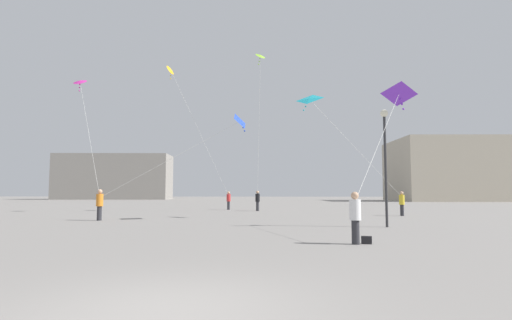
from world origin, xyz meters
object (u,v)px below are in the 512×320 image
person_in_orange (100,203)px  building_centre_hall (455,170)px  handbag_beside_flyer (367,240)px  building_left_hall (114,177)px  kite_cobalt_delta (238,123)px  person_in_yellow (402,202)px  kite_amber_diamond (172,73)px  kite_cyan_delta (311,101)px  kite_violet_delta (398,96)px  kite_lime_diamond (260,58)px  person_in_black (258,200)px  person_in_red (229,200)px  lamppost_east (385,149)px  person_in_white (355,215)px  kite_magenta_diamond (80,82)px

person_in_orange → building_centre_hall: (43.67, 55.27, 4.79)m
handbag_beside_flyer → building_left_hall: bearing=117.6°
kite_cobalt_delta → handbag_beside_flyer: kite_cobalt_delta is taller
person_in_yellow → kite_amber_diamond: 20.46m
kite_cyan_delta → kite_amber_diamond: (-10.76, 7.13, 4.17)m
kite_violet_delta → handbag_beside_flyer: 8.75m
kite_cobalt_delta → kite_lime_diamond: size_ratio=0.69×
kite_cobalt_delta → kite_amber_diamond: bearing=126.7°
person_in_black → person_in_red: size_ratio=1.03×
person_in_orange → lamppost_east: lamppost_east is taller
person_in_white → kite_cyan_delta: kite_cyan_delta is taller
person_in_orange → kite_amber_diamond: kite_amber_diamond is taller
kite_cyan_delta → kite_amber_diamond: kite_amber_diamond is taller
kite_cyan_delta → handbag_beside_flyer: bearing=-86.7°
person_in_orange → kite_amber_diamond: size_ratio=0.17×
kite_magenta_diamond → kite_amber_diamond: kite_amber_diamond is taller
building_centre_hall → lamppost_east: (-28.48, -58.79, -2.13)m
person_in_yellow → kite_lime_diamond: bearing=47.6°
person_in_orange → kite_cobalt_delta: kite_cobalt_delta is taller
kite_cyan_delta → person_in_white: bearing=-88.4°
person_in_red → kite_violet_delta: size_ratio=0.27×
kite_cobalt_delta → kite_lime_diamond: kite_lime_diamond is taller
kite_violet_delta → person_in_black: bearing=114.5°
person_in_black → building_left_hall: building_left_hall is taller
person_in_yellow → kite_violet_delta: bearing=147.5°
building_centre_hall → person_in_yellow: bearing=-116.7°
person_in_red → building_left_hall: bearing=178.0°
kite_violet_delta → kite_cobalt_delta: bearing=149.5°
person_in_white → kite_cyan_delta: (-0.33, 11.95, 6.38)m
kite_lime_diamond → kite_violet_delta: (7.04, -14.47, -6.88)m
person_in_yellow → lamppost_east: (-3.44, -9.09, 2.71)m
kite_cyan_delta → kite_lime_diamond: bearing=112.8°
person_in_orange → kite_lime_diamond: kite_lime_diamond is taller
building_left_hall → building_centre_hall: bearing=-11.1°
person_in_black → lamppost_east: size_ratio=0.32×
lamppost_east → building_left_hall: bearing=120.8°
person_in_yellow → kite_lime_diamond: (-9.90, 5.00, 12.02)m
building_left_hall → building_centre_hall: (72.00, -14.08, 0.54)m
kite_violet_delta → kite_magenta_diamond: (-20.47, 10.24, 3.81)m
person_in_black → building_left_hall: (-36.72, 57.06, 4.26)m
kite_lime_diamond → kite_cobalt_delta: bearing=-95.1°
building_left_hall → kite_lime_diamond: bearing=-57.8°
kite_cobalt_delta → person_in_white: bearing=-65.9°
person_in_red → kite_amber_diamond: bearing=-71.9°
person_in_black → building_left_hall: size_ratio=0.07×
person_in_yellow → kite_cyan_delta: bearing=102.3°
building_centre_hall → person_in_red: bearing=-133.1°
person_in_black → kite_amber_diamond: bearing=-143.4°
kite_violet_delta → lamppost_east: kite_violet_delta is taller
kite_amber_diamond → building_left_hall: size_ratio=0.41×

